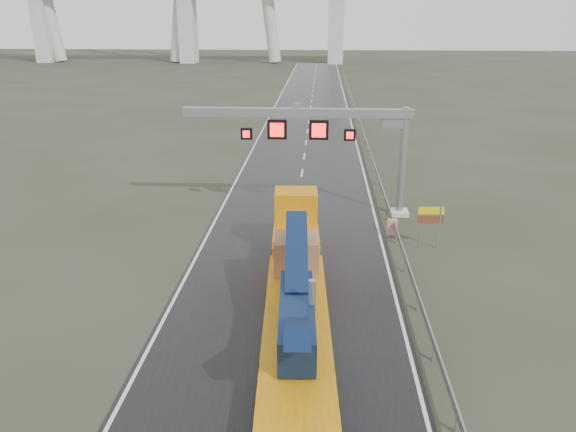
# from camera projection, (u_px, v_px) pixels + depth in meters

# --- Properties ---
(ground) EXTENTS (400.00, 400.00, 0.00)m
(ground) POSITION_uv_depth(u_px,v_px,m) (276.00, 370.00, 21.30)
(ground) COLOR #2F3122
(ground) RESTS_ON ground
(road) EXTENTS (11.00, 200.00, 0.02)m
(road) POSITION_uv_depth(u_px,v_px,m) (306.00, 143.00, 58.85)
(road) COLOR black
(road) RESTS_ON ground
(guardrail) EXTENTS (0.20, 140.00, 1.40)m
(guardrail) POSITION_uv_depth(u_px,v_px,m) (373.00, 161.00, 48.89)
(guardrail) COLOR gray
(guardrail) RESTS_ON ground
(sign_gantry) EXTENTS (14.90, 1.20, 7.42)m
(sign_gantry) POSITION_uv_depth(u_px,v_px,m) (330.00, 131.00, 36.17)
(sign_gantry) COLOR silver
(sign_gantry) RESTS_ON ground
(heavy_haul_truck) EXTENTS (3.48, 18.13, 4.23)m
(heavy_haul_truck) POSITION_uv_depth(u_px,v_px,m) (296.00, 271.00, 25.76)
(heavy_haul_truck) COLOR orange
(heavy_haul_truck) RESTS_ON ground
(exit_sign_pair) EXTENTS (1.48, 0.14, 2.54)m
(exit_sign_pair) POSITION_uv_depth(u_px,v_px,m) (431.00, 219.00, 31.86)
(exit_sign_pair) COLOR #999DA2
(exit_sign_pair) RESTS_ON ground
(striped_barrier) EXTENTS (0.59, 0.33, 0.98)m
(striped_barrier) POSITION_uv_depth(u_px,v_px,m) (392.00, 227.00, 34.24)
(striped_barrier) COLOR red
(striped_barrier) RESTS_ON ground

